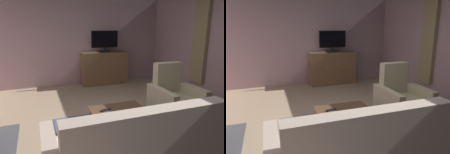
# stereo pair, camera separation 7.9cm
# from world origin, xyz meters

# --- Properties ---
(ground_plane) EXTENTS (5.90, 7.02, 0.04)m
(ground_plane) POSITION_xyz_m (0.00, 0.00, -0.02)
(ground_plane) COLOR tan
(wall_back) EXTENTS (5.90, 0.10, 2.69)m
(wall_back) POSITION_xyz_m (0.00, 3.26, 1.34)
(wall_back) COLOR gray
(wall_back) RESTS_ON ground_plane
(curtain_panel_far) EXTENTS (0.10, 0.44, 2.26)m
(curtain_panel_far) POSITION_xyz_m (2.59, 1.03, 1.48)
(curtain_panel_far) COLOR #8E7F56
(rug_central) EXTENTS (2.46, 2.13, 0.01)m
(rug_central) POSITION_xyz_m (0.08, -0.31, 0.01)
(rug_central) COLOR slate
(rug_central) RESTS_ON ground_plane
(tv_cabinet) EXTENTS (1.44, 0.48, 1.01)m
(tv_cabinet) POSITION_xyz_m (0.64, 2.91, 0.48)
(tv_cabinet) COLOR #4A3523
(tv_cabinet) RESTS_ON ground_plane
(television) EXTENTS (0.83, 0.20, 0.65)m
(television) POSITION_xyz_m (0.64, 2.86, 1.36)
(television) COLOR black
(television) RESTS_ON tv_cabinet
(coffee_table) EXTENTS (0.92, 0.51, 0.43)m
(coffee_table) POSITION_xyz_m (-0.16, -0.11, 0.38)
(coffee_table) COLOR brown
(coffee_table) RESTS_ON ground_plane
(tv_remote) EXTENTS (0.18, 0.09, 0.02)m
(tv_remote) POSITION_xyz_m (-0.36, -0.13, 0.45)
(tv_remote) COLOR black
(tv_remote) RESTS_ON coffee_table
(sofa_floral) EXTENTS (2.15, 0.85, 0.96)m
(sofa_floral) POSITION_xyz_m (-0.32, -1.18, 0.33)
(sofa_floral) COLOR #C6B29E
(sofa_floral) RESTS_ON ground_plane
(armchair_in_far_corner) EXTENTS (0.84, 0.91, 1.06)m
(armchair_in_far_corner) POSITION_xyz_m (1.15, 0.05, 0.33)
(armchair_in_far_corner) COLOR tan
(armchair_in_far_corner) RESTS_ON ground_plane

